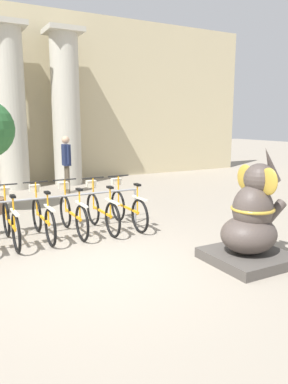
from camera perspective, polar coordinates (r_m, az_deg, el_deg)
name	(u,v)px	position (r m, az deg, el deg)	size (l,w,h in m)	color
ground_plane	(105,266)	(5.90, -5.90, -11.10)	(60.00, 60.00, 0.00)	gray
building_facade	(5,96)	(13.84, -20.47, 13.50)	(20.00, 0.20, 6.00)	#C6B78E
column_middle	(10,107)	(12.84, -19.69, 12.12)	(1.18, 1.18, 5.16)	#BCB7A8
column_right	(66,108)	(13.25, -11.81, 12.46)	(1.18, 1.18, 5.16)	#BCB7A8
bike_rack	(56,204)	(7.43, -13.26, -1.86)	(3.54, 0.05, 0.77)	gray
bicycle_1	(10,222)	(7.17, -19.71, -4.26)	(0.48, 1.72, 1.03)	black
bicycle_2	(42,217)	(7.32, -15.21, -3.70)	(0.48, 1.72, 1.03)	black
bicycle_3	(72,213)	(7.48, -10.85, -3.19)	(0.48, 1.72, 1.03)	black
bicycle_4	(101,210)	(7.62, -6.50, -2.80)	(0.48, 1.72, 1.03)	black
bicycle_5	(127,207)	(7.86, -2.55, -2.32)	(0.48, 1.72, 1.03)	black
elephant_statue	(251,224)	(6.07, 16.05, -4.71)	(1.18, 1.18, 1.83)	#4C4742
person_pedestrian	(66,159)	(11.63, -11.75, 4.95)	(0.23, 0.47, 1.74)	brown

